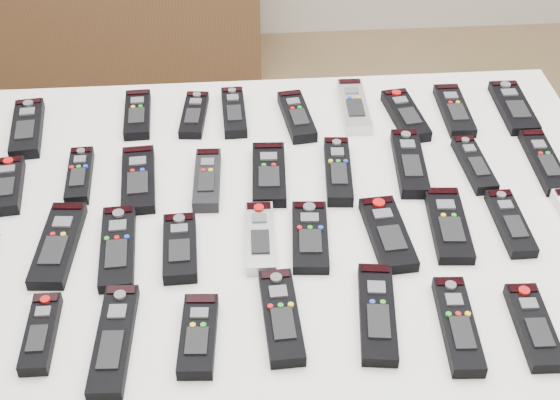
{
  "coord_description": "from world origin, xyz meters",
  "views": [
    {
      "loc": [
        -0.01,
        -1.18,
        1.69
      ],
      "look_at": [
        0.07,
        -0.12,
        0.8
      ],
      "focal_mm": 50.0,
      "sensor_mm": 36.0,
      "label": 1
    }
  ],
  "objects": [
    {
      "name": "remote_25",
      "position": [
        0.35,
        -0.2,
        0.79
      ],
      "size": [
        0.07,
        0.18,
        0.02
      ],
      "primitive_type": "cube",
      "rotation": [
        0.0,
        0.0,
        -0.08
      ],
      "color": "black",
      "rests_on": "table"
    },
    {
      "name": "remote_0",
      "position": [
        -0.42,
        0.15,
        0.79
      ],
      "size": [
        0.07,
        0.19,
        0.02
      ],
      "primitive_type": "cube",
      "rotation": [
        0.0,
        0.0,
        0.1
      ],
      "color": "black",
      "rests_on": "table"
    },
    {
      "name": "remote_6",
      "position": [
        0.34,
        0.14,
        0.79
      ],
      "size": [
        0.08,
        0.17,
        0.02
      ],
      "primitive_type": "cube",
      "rotation": [
        0.0,
        0.0,
        0.13
      ],
      "color": "black",
      "rests_on": "table"
    },
    {
      "name": "remote_5",
      "position": [
        0.24,
        0.18,
        0.79
      ],
      "size": [
        0.06,
        0.18,
        0.02
      ],
      "primitive_type": "cube",
      "rotation": [
        0.0,
        0.0,
        -0.02
      ],
      "color": "#B7B7BC",
      "rests_on": "table"
    },
    {
      "name": "remote_24",
      "position": [
        0.24,
        -0.22,
        0.79
      ],
      "size": [
        0.07,
        0.18,
        0.02
      ],
      "primitive_type": "cube",
      "rotation": [
        0.0,
        0.0,
        0.08
      ],
      "color": "black",
      "rests_on": "table"
    },
    {
      "name": "remote_31",
      "position": [
        -0.08,
        -0.42,
        0.79
      ],
      "size": [
        0.06,
        0.15,
        0.02
      ],
      "primitive_type": "cube",
      "rotation": [
        0.0,
        0.0,
        -0.07
      ],
      "color": "black",
      "rests_on": "table"
    },
    {
      "name": "remote_20",
      "position": [
        -0.21,
        -0.22,
        0.79
      ],
      "size": [
        0.06,
        0.19,
        0.02
      ],
      "primitive_type": "cube",
      "rotation": [
        0.0,
        0.0,
        0.05
      ],
      "color": "black",
      "rests_on": "table"
    },
    {
      "name": "remote_8",
      "position": [
        0.58,
        0.15,
        0.79
      ],
      "size": [
        0.06,
        0.18,
        0.02
      ],
      "primitive_type": "cube",
      "rotation": [
        0.0,
        0.0,
        -0.02
      ],
      "color": "black",
      "rests_on": "table"
    },
    {
      "name": "remote_14",
      "position": [
        0.18,
        -0.04,
        0.79
      ],
      "size": [
        0.06,
        0.19,
        0.02
      ],
      "primitive_type": "cube",
      "rotation": [
        0.0,
        0.0,
        -0.08
      ],
      "color": "black",
      "rests_on": "table"
    },
    {
      "name": "remote_17",
      "position": [
        0.58,
        -0.04,
        0.79
      ],
      "size": [
        0.05,
        0.19,
        0.02
      ],
      "primitive_type": "cube",
      "rotation": [
        0.0,
        0.0,
        -0.02
      ],
      "color": "black",
      "rests_on": "table"
    },
    {
      "name": "remote_11",
      "position": [
        -0.19,
        -0.03,
        0.79
      ],
      "size": [
        0.07,
        0.19,
        0.02
      ],
      "primitive_type": "cube",
      "rotation": [
        0.0,
        0.0,
        0.06
      ],
      "color": "black",
      "rests_on": "table"
    },
    {
      "name": "remote_4",
      "position": [
        0.12,
        0.15,
        0.79
      ],
      "size": [
        0.07,
        0.17,
        0.02
      ],
      "primitive_type": "cube",
      "rotation": [
        0.0,
        0.0,
        0.12
      ],
      "color": "black",
      "rests_on": "table"
    },
    {
      "name": "remote_26",
      "position": [
        0.46,
        -0.2,
        0.79
      ],
      "size": [
        0.05,
        0.16,
        0.02
      ],
      "primitive_type": "cube",
      "rotation": [
        0.0,
        0.0,
        0.01
      ],
      "color": "black",
      "rests_on": "table"
    },
    {
      "name": "remote_21",
      "position": [
        -0.11,
        -0.23,
        0.79
      ],
      "size": [
        0.06,
        0.15,
        0.02
      ],
      "primitive_type": "cube",
      "rotation": [
        0.0,
        0.0,
        0.03
      ],
      "color": "black",
      "rests_on": "table"
    },
    {
      "name": "remote_34",
      "position": [
        0.31,
        -0.43,
        0.79
      ],
      "size": [
        0.06,
        0.18,
        0.02
      ],
      "primitive_type": "cube",
      "rotation": [
        0.0,
        0.0,
        -0.06
      ],
      "color": "black",
      "rests_on": "table"
    },
    {
      "name": "remote_16",
      "position": [
        0.44,
        -0.04,
        0.79
      ],
      "size": [
        0.05,
        0.16,
        0.02
      ],
      "primitive_type": "cube",
      "rotation": [
        0.0,
        0.0,
        0.05
      ],
      "color": "black",
      "rests_on": "table"
    },
    {
      "name": "remote_7",
      "position": [
        0.45,
        0.15,
        0.79
      ],
      "size": [
        0.06,
        0.18,
        0.02
      ],
      "primitive_type": "cube",
      "rotation": [
        0.0,
        0.0,
        -0.02
      ],
      "color": "black",
      "rests_on": "table"
    },
    {
      "name": "remote_19",
      "position": [
        -0.31,
        -0.2,
        0.79
      ],
      "size": [
        0.07,
        0.2,
        0.02
      ],
      "primitive_type": "cube",
      "rotation": [
        0.0,
        0.0,
        -0.08
      ],
      "color": "black",
      "rests_on": "table"
    },
    {
      "name": "remote_30",
      "position": [
        -0.2,
        -0.41,
        0.79
      ],
      "size": [
        0.06,
        0.21,
        0.02
      ],
      "primitive_type": "cube",
      "rotation": [
        0.0,
        0.0,
        -0.05
      ],
      "color": "black",
      "rests_on": "table"
    },
    {
      "name": "remote_3",
      "position": [
        -0.01,
        0.18,
        0.79
      ],
      "size": [
        0.05,
        0.16,
        0.02
      ],
      "primitive_type": "cube",
      "rotation": [
        0.0,
        0.0,
        0.03
      ],
      "color": "black",
      "rests_on": "table"
    },
    {
      "name": "remote_12",
      "position": [
        -0.06,
        -0.05,
        0.79
      ],
      "size": [
        0.05,
        0.16,
        0.02
      ],
      "primitive_type": "cube",
      "rotation": [
        0.0,
        0.0,
        -0.04
      ],
      "color": "black",
      "rests_on": "table"
    },
    {
      "name": "remote_23",
      "position": [
        0.11,
        -0.21,
        0.79
      ],
      "size": [
        0.07,
        0.17,
        0.02
      ],
      "primitive_type": "cube",
      "rotation": [
        0.0,
        0.0,
        -0.08
      ],
      "color": "black",
      "rests_on": "table"
    },
    {
      "name": "remote_22",
      "position": [
        0.03,
        -0.21,
        0.79
      ],
      "size": [
        0.05,
        0.17,
        0.02
      ],
      "primitive_type": "cube",
      "rotation": [
        0.0,
        0.0,
        -0.03
      ],
      "color": "#B7B7BC",
      "rests_on": "table"
    },
    {
      "name": "remote_9",
      "position": [
        -0.43,
        -0.04,
        0.79
      ],
      "size": [
        0.07,
        0.15,
        0.02
      ],
      "primitive_type": "cube",
      "rotation": [
        0.0,
        0.0,
        0.1
      ],
      "color": "black",
      "rests_on": "table"
    },
    {
      "name": "remote_33",
      "position": [
        0.2,
        -0.39,
        0.79
      ],
      "size": [
        0.08,
        0.2,
        0.02
      ],
      "primitive_type": "cube",
      "rotation": [
        0.0,
        0.0,
        -0.12
      ],
      "color": "black",
      "rests_on": "table"
    },
    {
      "name": "remote_10",
      "position": [
        -0.3,
        -0.01,
        0.79
      ],
      "size": [
        0.05,
        0.15,
        0.02
      ],
      "primitive_type": "cube",
      "rotation": [
        0.0,
        0.0,
        0.04
      ],
      "color": "black",
      "rests_on": "table"
    },
    {
      "name": "remote_15",
      "position": [
        0.32,
        -0.02,
        0.79
      ],
      "size": [
        0.07,
        0.19,
        0.02
      ],
      "primitive_type": "cube",
      "rotation": [
        0.0,
        0.0,
        -0.08
      ],
      "color": "black",
      "rests_on": "table"
    },
    {
      "name": "remote_1",
      "position": [
        -0.21,
        0.18,
        0.79
      ],
      "size": [
        0.06,
        0.16,
        0.02
      ],
      "primitive_type": "cube",
      "rotation": [
        0.0,
        0.0,
        0.04
      ],
      "color": "black",
      "rests_on": "table"
    },
    {
      "name": "remote_35",
      "position": [
        0.43,
        -0.44,
        0.79
      ],
      "size": [
        0.06,
        0.16,
        0.02
      ],
      "primitive_type": "cube",
      "rotation": [
        0.0,
        0.0,
        -0.03
      ],
      "color": "black",
      "rests_on": "table"
    },
    {
      "name": "remote_2",
      "position": [
        -0.09,
        0.18,
        0.79
      ],
      "size": [
        0.06,
        0.15,
        0.02
      ],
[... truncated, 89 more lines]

